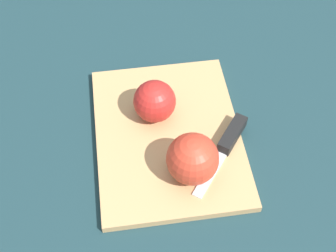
% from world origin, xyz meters
% --- Properties ---
extents(ground_plane, '(4.00, 4.00, 0.00)m').
position_xyz_m(ground_plane, '(0.00, 0.00, 0.00)').
color(ground_plane, '#193338').
extents(cutting_board, '(0.34, 0.27, 0.01)m').
position_xyz_m(cutting_board, '(0.00, 0.00, 0.01)').
color(cutting_board, tan).
rests_on(cutting_board, ground_plane).
extents(apple_half_left, '(0.08, 0.08, 0.08)m').
position_xyz_m(apple_half_left, '(-0.04, -0.02, 0.05)').
color(apple_half_left, red).
rests_on(apple_half_left, cutting_board).
extents(apple_half_right, '(0.09, 0.09, 0.09)m').
position_xyz_m(apple_half_right, '(0.09, 0.03, 0.06)').
color(apple_half_right, red).
rests_on(apple_half_right, cutting_board).
extents(knife, '(0.15, 0.12, 0.02)m').
position_xyz_m(knife, '(0.03, 0.10, 0.02)').
color(knife, silver).
rests_on(knife, cutting_board).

